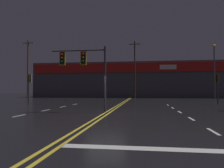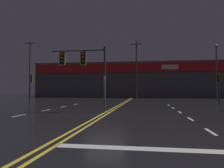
# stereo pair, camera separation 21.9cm
# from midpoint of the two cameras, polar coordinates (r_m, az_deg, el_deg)

# --- Properties ---
(ground_plane) EXTENTS (200.00, 200.00, 0.00)m
(ground_plane) POSITION_cam_midpoint_polar(r_m,az_deg,el_deg) (14.12, -2.12, -7.79)
(ground_plane) COLOR black
(road_markings) EXTENTS (14.56, 60.00, 0.01)m
(road_markings) POSITION_cam_midpoint_polar(r_m,az_deg,el_deg) (12.50, 0.83, -8.57)
(road_markings) COLOR gold
(road_markings) RESTS_ON ground
(traffic_signal_median) EXTENTS (3.92, 0.36, 4.57)m
(traffic_signal_median) POSITION_cam_midpoint_polar(r_m,az_deg,el_deg) (15.51, -8.31, 5.53)
(traffic_signal_median) COLOR #38383D
(traffic_signal_median) RESTS_ON ground
(traffic_signal_corner_northwest) EXTENTS (0.42, 0.36, 3.41)m
(traffic_signal_corner_northwest) POSITION_cam_midpoint_polar(r_m,az_deg,el_deg) (27.40, -20.99, 0.52)
(traffic_signal_corner_northwest) COLOR #38383D
(traffic_signal_corner_northwest) RESTS_ON ground
(traffic_signal_corner_northeast) EXTENTS (0.42, 0.36, 3.29)m
(traffic_signal_corner_northeast) POSITION_cam_midpoint_polar(r_m,az_deg,el_deg) (26.00, 25.57, 0.49)
(traffic_signal_corner_northeast) COLOR #38383D
(traffic_signal_corner_northeast) RESTS_ON ground
(streetlight_far_left) EXTENTS (0.56, 0.56, 8.97)m
(streetlight_far_left) POSITION_cam_midpoint_polar(r_m,az_deg,el_deg) (39.06, 25.02, 4.75)
(streetlight_far_left) COLOR #59595E
(streetlight_far_left) RESTS_ON ground
(building_backdrop) EXTENTS (42.08, 10.23, 7.40)m
(building_backdrop) POSITION_cam_midpoint_polar(r_m,az_deg,el_deg) (49.19, 5.10, 0.90)
(building_backdrop) COLOR #4C4C51
(building_backdrop) RESTS_ON ground
(utility_pole_row) EXTENTS (45.44, 0.26, 11.89)m
(utility_pole_row) POSITION_cam_midpoint_polar(r_m,az_deg,el_deg) (41.89, 5.72, 4.47)
(utility_pole_row) COLOR #4C3828
(utility_pole_row) RESTS_ON ground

